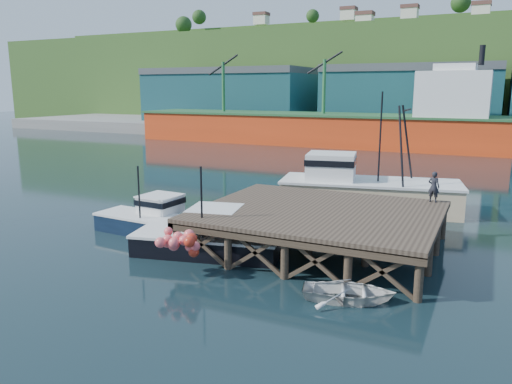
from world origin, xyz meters
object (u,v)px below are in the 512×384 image
Objects in this scene: boat_black at (209,237)px; trawler at (366,186)px; dockworker at (434,187)px; dinghy at (349,292)px; boat_navy at (151,219)px.

boat_black is 13.72m from trawler.
trawler reaches higher than boat_black.
dinghy is at bearing 88.04° from dockworker.
boat_black is (4.98, -1.76, 0.04)m from boat_navy.
dockworker is at bearing 24.15° from boat_black.
boat_navy is 5.28m from boat_black.
boat_black is at bearing 55.66° from dinghy.
boat_black reaches higher than boat_navy.
dockworker is at bearing -58.17° from trawler.
trawler is 7.44× the size of dockworker.
boat_navy is at bearing 55.45° from dinghy.
boat_black is 8.56m from dinghy.
boat_navy is 14.87m from trawler.
trawler is 15.87m from dinghy.
trawler is at bearing 51.52° from boat_navy.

